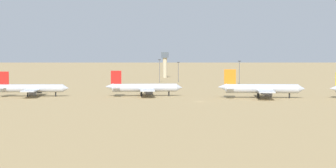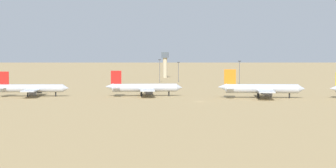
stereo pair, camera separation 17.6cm
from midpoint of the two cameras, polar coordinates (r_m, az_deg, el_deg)
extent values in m
plane|color=tan|center=(254.70, 2.91, -1.64)|extent=(4000.00, 4000.00, 0.00)
pyramid|color=slate|center=(1279.08, 1.67, 3.64)|extent=(261.53, 212.57, 61.15)
cylinder|color=silver|center=(288.05, -12.54, -0.39)|extent=(29.13, 6.34, 3.61)
cone|color=silver|center=(285.38, -9.44, -0.39)|extent=(3.02, 3.68, 3.43)
cube|color=red|center=(290.54, -15.00, 0.54)|extent=(4.72, 0.89, 5.87)
cube|color=silver|center=(294.28, -14.82, -0.28)|extent=(3.46, 6.39, 0.33)
cube|color=silver|center=(287.27, -15.16, -0.36)|extent=(3.46, 6.39, 0.33)
cube|color=silver|center=(287.90, -12.36, -0.50)|extent=(8.86, 29.37, 0.51)
cylinder|color=slate|center=(294.46, -11.93, -0.66)|extent=(3.43, 2.29, 1.99)
cylinder|color=slate|center=(281.18, -12.45, -0.85)|extent=(3.43, 2.29, 1.99)
cylinder|color=black|center=(286.28, -10.38, -0.95)|extent=(0.63, 0.63, 1.99)
cylinder|color=black|center=(290.62, -12.71, -0.91)|extent=(0.63, 0.63, 1.99)
cylinder|color=black|center=(286.38, -12.89, -0.98)|extent=(0.63, 0.63, 1.99)
cylinder|color=silver|center=(283.68, -2.21, -0.35)|extent=(29.96, 7.99, 3.72)
cone|color=silver|center=(284.67, 1.04, -0.33)|extent=(3.27, 3.90, 3.53)
cone|color=silver|center=(283.57, -5.48, -0.25)|extent=(4.14, 3.66, 3.16)
cube|color=red|center=(283.28, -4.85, 0.63)|extent=(4.85, 1.16, 6.04)
cube|color=silver|center=(287.23, -4.83, -0.24)|extent=(3.86, 6.68, 0.33)
cube|color=silver|center=(279.81, -4.85, -0.33)|extent=(3.86, 6.68, 0.33)
cube|color=silver|center=(283.75, -2.03, -0.46)|extent=(10.56, 30.34, 0.52)
cylinder|color=slate|center=(290.82, -1.89, -0.63)|extent=(3.61, 2.51, 2.04)
cylinder|color=slate|center=(276.92, -1.78, -0.82)|extent=(3.61, 2.51, 2.04)
cylinder|color=black|center=(284.47, 0.06, -0.92)|extent=(0.65, 0.65, 2.04)
cylinder|color=black|center=(286.05, -2.51, -0.90)|extent=(0.65, 0.65, 2.04)
cylinder|color=black|center=(281.61, -2.48, -0.96)|extent=(0.65, 0.65, 2.04)
cylinder|color=silver|center=(275.46, 8.66, -0.43)|extent=(32.11, 4.27, 4.01)
cone|color=silver|center=(277.51, 12.25, -0.44)|extent=(3.04, 3.83, 3.81)
cone|color=silver|center=(274.48, 5.03, -0.29)|extent=(4.04, 3.44, 3.41)
cube|color=orange|center=(274.33, 5.75, 0.68)|extent=(5.22, 0.54, 6.52)
cube|color=silver|center=(278.59, 5.71, -0.28)|extent=(3.26, 6.84, 0.36)
cube|color=silver|center=(270.59, 5.77, -0.39)|extent=(3.26, 6.84, 0.36)
cube|color=silver|center=(275.59, 8.86, -0.55)|extent=(7.08, 32.13, 0.56)
cylinder|color=slate|center=(283.24, 8.93, -0.74)|extent=(3.63, 2.23, 2.21)
cylinder|color=slate|center=(268.31, 9.22, -0.96)|extent=(3.63, 2.23, 2.21)
cylinder|color=black|center=(276.99, 11.17, -1.08)|extent=(0.70, 0.70, 2.21)
cylinder|color=black|center=(277.94, 8.30, -1.03)|extent=(0.70, 0.70, 2.21)
cylinder|color=black|center=(273.16, 8.38, -1.11)|extent=(0.70, 0.70, 2.21)
cone|color=silver|center=(280.46, 15.07, -0.41)|extent=(3.85, 3.35, 3.08)
cylinder|color=#C6B793|center=(467.85, -0.31, 1.52)|extent=(3.20, 3.20, 15.16)
cube|color=#4C5660|center=(467.66, -0.31, 2.71)|extent=(5.20, 5.20, 4.28)
cylinder|color=#59595E|center=(408.08, 0.95, 1.09)|extent=(0.36, 0.36, 12.66)
cube|color=#333333|center=(407.89, 0.95, 2.01)|extent=(1.80, 0.50, 0.50)
cylinder|color=#59595E|center=(397.31, -0.80, 1.17)|extent=(0.36, 0.36, 14.61)
cube|color=#333333|center=(397.11, -0.80, 2.26)|extent=(1.80, 0.50, 0.50)
cylinder|color=#59595E|center=(378.41, 6.61, 1.01)|extent=(0.36, 0.36, 14.11)
cube|color=#333333|center=(378.20, 6.62, 2.11)|extent=(1.80, 0.50, 0.50)
camera|label=1|loc=(0.09, -90.02, 0.00)|focal=65.81mm
camera|label=2|loc=(0.09, 89.98, 0.00)|focal=65.81mm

